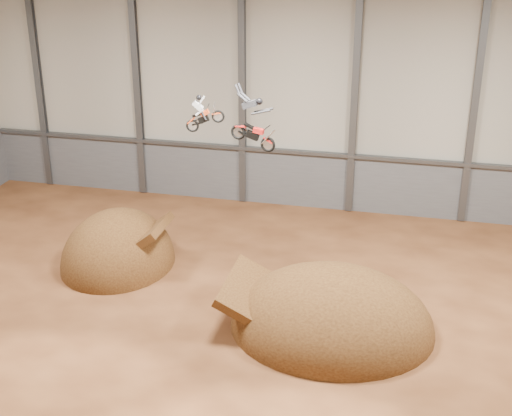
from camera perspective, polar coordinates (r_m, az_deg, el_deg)
The scene contains 14 objects.
floor at distance 31.63m, azimuth -1.73°, elevation -10.00°, with size 40.00×40.00×0.00m, color #4D2814.
back_wall at distance 42.44m, azimuth 3.39°, elevation 9.03°, with size 40.00×0.10×14.00m, color #B1AB9D.
ceiling at distance 26.72m, azimuth -2.10°, elevation 16.06°, with size 40.00×40.00×0.00m, color black.
lower_band_back at distance 43.91m, azimuth 3.21°, elevation 2.34°, with size 39.80×0.18×3.50m, color #5C5D64.
steel_rail at distance 43.17m, azimuth 3.22°, elevation 4.51°, with size 39.80×0.35×0.20m, color #47494F.
steel_column_0 at distance 47.90m, azimuth -16.99°, elevation 9.70°, with size 0.40×0.36×13.90m, color #47494F.
steel_column_1 at distance 44.99m, azimuth -9.48°, elevation 9.57°, with size 0.40×0.36×13.90m, color #47494F.
steel_column_2 at distance 42.93m, azimuth -1.10°, elevation 9.23°, with size 0.40×0.36×13.90m, color #47494F.
steel_column_3 at distance 41.83m, azimuth 7.89°, elevation 8.65°, with size 0.40×0.36×13.90m, color #47494F.
steel_column_4 at distance 41.79m, azimuth 17.09°, elevation 7.83°, with size 0.40×0.36×13.90m, color #47494F.
takeoff_ramp at distance 38.01m, azimuth -10.91°, elevation -4.39°, with size 5.77×6.65×5.77m, color #39200E.
landing_ramp at distance 32.20m, azimuth 6.04°, elevation -9.48°, with size 9.02×7.98×5.20m, color #39200E.
fmx_rider_a at distance 32.33m, azimuth -3.92°, elevation 7.89°, with size 1.82×0.69×1.65m, color #E74C1E, non-canonical shape.
fmx_rider_b at distance 31.65m, azimuth -0.41°, elevation 7.19°, with size 2.88×0.82×2.47m, color red, non-canonical shape.
Camera 1 is at (6.95, -25.60, 17.24)m, focal length 50.00 mm.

